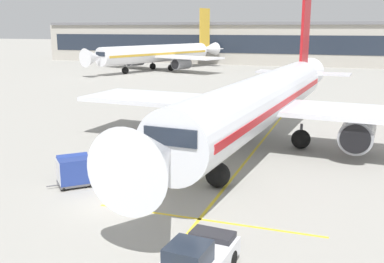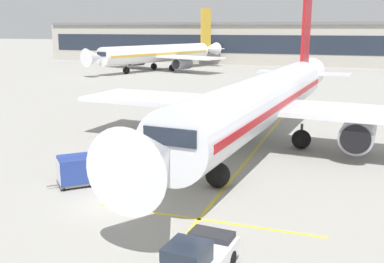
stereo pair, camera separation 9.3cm
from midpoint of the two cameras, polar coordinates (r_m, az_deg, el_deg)
ground_plane at (r=25.58m, az=-10.12°, el=-9.01°), size 600.00×600.00×0.00m
parked_airplane at (r=36.38m, az=9.17°, el=3.92°), size 32.10×41.99×14.27m
belt_loader at (r=30.35m, az=-3.12°, el=-3.59°), size 4.93×4.41×2.83m
baggage_cart_lead at (r=29.30m, az=-9.89°, el=-4.06°), size 2.55×2.54×1.91m
baggage_cart_second at (r=28.61m, az=-14.56°, el=-4.71°), size 2.55×2.54×1.91m
pushback_tug at (r=17.86m, az=0.51°, el=-16.05°), size 2.46×4.56×1.83m
ground_crew_by_loader at (r=27.67m, az=-8.03°, el=-5.02°), size 0.41×0.48×1.74m
ground_crew_by_carts at (r=29.64m, az=-4.53°, el=-3.70°), size 0.43×0.44×1.74m
ground_crew_marshaller at (r=30.19m, az=-6.69°, el=-3.44°), size 0.26×0.57×1.74m
ground_crew_wingwalker at (r=31.34m, az=-7.81°, el=-2.86°), size 0.41×0.49×1.74m
safety_cone_engine_keepout at (r=38.25m, az=-3.69°, el=-0.89°), size 0.61×0.61×0.69m
apron_guidance_line_lead_in at (r=36.55m, az=8.17°, el=-2.19°), size 0.20×110.00×0.01m
apron_guidance_line_stop_bar at (r=23.26m, az=1.77°, el=-11.10°), size 12.00×0.20×0.01m
terminal_building at (r=126.66m, az=13.60°, el=10.78°), size 142.14×22.50×10.85m
distant_airplane at (r=102.93m, az=-4.02°, el=9.75°), size 31.89×40.20×14.10m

